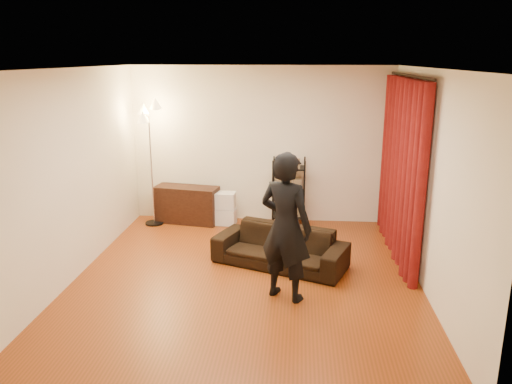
# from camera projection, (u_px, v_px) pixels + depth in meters

# --- Properties ---
(floor) EXTENTS (5.00, 5.00, 0.00)m
(floor) POSITION_uv_depth(u_px,v_px,m) (247.00, 278.00, 6.61)
(floor) COLOR #893813
(floor) RESTS_ON ground
(ceiling) EXTENTS (5.00, 5.00, 0.00)m
(ceiling) POSITION_uv_depth(u_px,v_px,m) (245.00, 68.00, 5.90)
(ceiling) COLOR white
(ceiling) RESTS_ON ground
(wall_back) EXTENTS (5.00, 0.00, 5.00)m
(wall_back) POSITION_uv_depth(u_px,v_px,m) (261.00, 145.00, 8.66)
(wall_back) COLOR #F8ECCF
(wall_back) RESTS_ON ground
(wall_front) EXTENTS (5.00, 0.00, 5.00)m
(wall_front) POSITION_uv_depth(u_px,v_px,m) (212.00, 255.00, 3.85)
(wall_front) COLOR #F8ECCF
(wall_front) RESTS_ON ground
(wall_left) EXTENTS (0.00, 5.00, 5.00)m
(wall_left) POSITION_uv_depth(u_px,v_px,m) (73.00, 175.00, 6.44)
(wall_left) COLOR #F8ECCF
(wall_left) RESTS_ON ground
(wall_right) EXTENTS (0.00, 5.00, 5.00)m
(wall_right) POSITION_uv_depth(u_px,v_px,m) (430.00, 183.00, 6.07)
(wall_right) COLOR #F8ECCF
(wall_right) RESTS_ON ground
(curtain_rod) EXTENTS (0.04, 2.65, 0.04)m
(curtain_rod) POSITION_uv_depth(u_px,v_px,m) (410.00, 76.00, 6.84)
(curtain_rod) COLOR black
(curtain_rod) RESTS_ON wall_right
(curtain) EXTENTS (0.22, 2.65, 2.55)m
(curtain) POSITION_uv_depth(u_px,v_px,m) (401.00, 169.00, 7.18)
(curtain) COLOR maroon
(curtain) RESTS_ON ground
(sofa) EXTENTS (1.97, 1.33, 0.54)m
(sofa) POSITION_uv_depth(u_px,v_px,m) (280.00, 247.00, 6.95)
(sofa) COLOR black
(sofa) RESTS_ON ground
(person) EXTENTS (0.78, 0.68, 1.80)m
(person) POSITION_uv_depth(u_px,v_px,m) (286.00, 227.00, 5.85)
(person) COLOR black
(person) RESTS_ON ground
(media_cabinet) EXTENTS (1.16, 0.60, 0.64)m
(media_cabinet) POSITION_uv_depth(u_px,v_px,m) (187.00, 204.00, 8.77)
(media_cabinet) COLOR black
(media_cabinet) RESTS_ON ground
(storage_boxes) EXTENTS (0.36, 0.29, 0.58)m
(storage_boxes) POSITION_uv_depth(u_px,v_px,m) (226.00, 208.00, 8.65)
(storage_boxes) COLOR silver
(storage_boxes) RESTS_ON ground
(wire_shelf) EXTENTS (0.62, 0.51, 1.17)m
(wire_shelf) POSITION_uv_depth(u_px,v_px,m) (289.00, 192.00, 8.58)
(wire_shelf) COLOR black
(wire_shelf) RESTS_ON ground
(floor_lamp) EXTENTS (0.50, 0.50, 2.10)m
(floor_lamp) POSITION_uv_depth(u_px,v_px,m) (151.00, 165.00, 8.47)
(floor_lamp) COLOR silver
(floor_lamp) RESTS_ON ground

